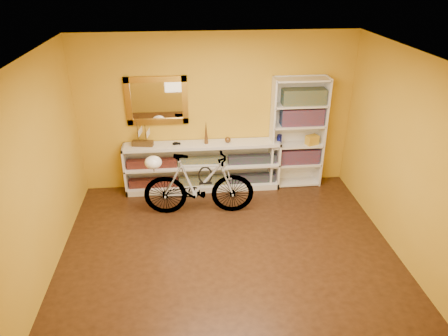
{
  "coord_description": "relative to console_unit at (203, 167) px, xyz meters",
  "views": [
    {
      "loc": [
        -0.48,
        -4.32,
        3.52
      ],
      "look_at": [
        0.0,
        0.7,
        0.95
      ],
      "focal_mm": 32.57,
      "sensor_mm": 36.0,
      "label": 1
    }
  ],
  "objects": [
    {
      "name": "bicycle",
      "position": [
        -0.09,
        -0.75,
        0.08
      ],
      "size": [
        0.52,
        1.74,
        1.01
      ],
      "primitive_type": "imported",
      "rotation": [
        0.0,
        0.0,
        1.53
      ],
      "color": "silver",
      "rests_on": "floor"
    },
    {
      "name": "helmet",
      "position": [
        -0.75,
        -0.72,
        0.46
      ],
      "size": [
        0.26,
        0.24,
        0.19
      ],
      "primitive_type": "ellipsoid",
      "color": "white",
      "rests_on": "bicycle"
    },
    {
      "name": "book_row_a",
      "position": [
        1.65,
        0.03,
        0.12
      ],
      "size": [
        0.7,
        0.22,
        0.26
      ],
      "primitive_type": "cube",
      "color": "maroon",
      "rests_on": "bookcase"
    },
    {
      "name": "toy_car",
      "position": [
        -0.42,
        0.0,
        0.43
      ],
      "size": [
        0.0,
        0.0,
        0.0
      ],
      "primitive_type": "imported",
      "rotation": [
        0.0,
        0.0,
        1.71
      ],
      "color": "black",
      "rests_on": "console_unit"
    },
    {
      "name": "ceiling",
      "position": [
        0.25,
        -1.81,
        2.18
      ],
      "size": [
        4.5,
        4.0,
        0.01
      ],
      "primitive_type": "cube",
      "color": "silver",
      "rests_on": "ground"
    },
    {
      "name": "travel_mug",
      "position": [
        1.29,
        0.01,
        0.43
      ],
      "size": [
        0.08,
        0.08,
        0.19
      ],
      "primitive_type": "cylinder",
      "color": "navy",
      "rests_on": "bookcase"
    },
    {
      "name": "back_wall",
      "position": [
        0.25,
        0.19,
        0.88
      ],
      "size": [
        4.5,
        0.01,
        2.6
      ],
      "primitive_type": "cube",
      "color": "gold",
      "rests_on": "ground"
    },
    {
      "name": "console_unit",
      "position": [
        0.0,
        0.0,
        0.0
      ],
      "size": [
        2.6,
        0.35,
        0.85
      ],
      "primitive_type": null,
      "color": "silver",
      "rests_on": "floor"
    },
    {
      "name": "gilt_mirror",
      "position": [
        -0.7,
        0.15,
        1.12
      ],
      "size": [
        0.98,
        0.06,
        0.78
      ],
      "primitive_type": "cube",
      "color": "#9B6D1C",
      "rests_on": "back_wall"
    },
    {
      "name": "model_ship",
      "position": [
        -0.96,
        0.0,
        0.63
      ],
      "size": [
        0.36,
        0.18,
        0.4
      ],
      "primitive_type": null,
      "rotation": [
        0.0,
        0.0,
        -0.16
      ],
      "color": "#3C2910",
      "rests_on": "console_unit"
    },
    {
      "name": "red_tin",
      "position": [
        1.4,
        0.06,
        1.13
      ],
      "size": [
        0.17,
        0.17,
        0.18
      ],
      "primitive_type": "cube",
      "rotation": [
        0.0,
        0.0,
        0.27
      ],
      "color": "maroon",
      "rests_on": "bookcase"
    },
    {
      "name": "bookcase",
      "position": [
        1.6,
        0.03,
        0.52
      ],
      "size": [
        0.9,
        0.3,
        1.9
      ],
      "primitive_type": null,
      "color": "silver",
      "rests_on": "floor"
    },
    {
      "name": "book_row_b",
      "position": [
        1.65,
        0.03,
        0.83
      ],
      "size": [
        0.7,
        0.22,
        0.28
      ],
      "primitive_type": "cube",
      "color": "maroon",
      "rests_on": "bookcase"
    },
    {
      "name": "yellow_bag",
      "position": [
        1.85,
        -0.01,
        0.42
      ],
      "size": [
        0.23,
        0.2,
        0.16
      ],
      "primitive_type": "cube",
      "rotation": [
        0.0,
        0.0,
        0.36
      ],
      "color": "gold",
      "rests_on": "bookcase"
    },
    {
      "name": "cd_row_lower",
      "position": [
        0.0,
        -0.02,
        -0.26
      ],
      "size": [
        2.5,
        0.13,
        0.14
      ],
      "primitive_type": "cube",
      "color": "black",
      "rests_on": "console_unit"
    },
    {
      "name": "wall_socket",
      "position": [
        1.15,
        0.17,
        -0.17
      ],
      "size": [
        0.09,
        0.02,
        0.09
      ],
      "primitive_type": "cube",
      "color": "silver",
      "rests_on": "back_wall"
    },
    {
      "name": "floor",
      "position": [
        0.25,
        -1.81,
        -0.43
      ],
      "size": [
        4.5,
        4.0,
        0.01
      ],
      "primitive_type": "cube",
      "color": "black",
      "rests_on": "ground"
    },
    {
      "name": "right_wall",
      "position": [
        2.51,
        -1.81,
        0.88
      ],
      "size": [
        0.01,
        4.0,
        2.6
      ],
      "primitive_type": "cube",
      "color": "gold",
      "rests_on": "ground"
    },
    {
      "name": "book_row_c",
      "position": [
        1.65,
        0.03,
        1.16
      ],
      "size": [
        0.7,
        0.22,
        0.25
      ],
      "primitive_type": "cube",
      "color": "#194B5A",
      "rests_on": "bookcase"
    },
    {
      "name": "bronze_ornament",
      "position": [
        0.07,
        0.0,
        0.62
      ],
      "size": [
        0.07,
        0.07,
        0.39
      ],
      "primitive_type": "cone",
      "color": "brown",
      "rests_on": "console_unit"
    },
    {
      "name": "cd_row_upper",
      "position": [
        0.0,
        -0.02,
        0.11
      ],
      "size": [
        2.5,
        0.13,
        0.14
      ],
      "primitive_type": "cube",
      "color": "navy",
      "rests_on": "console_unit"
    },
    {
      "name": "decorative_orb",
      "position": [
        0.43,
        0.0,
        0.47
      ],
      "size": [
        0.1,
        0.1,
        0.1
      ],
      "primitive_type": "sphere",
      "color": "brown",
      "rests_on": "console_unit"
    },
    {
      "name": "left_wall",
      "position": [
        -2.0,
        -1.81,
        0.88
      ],
      "size": [
        0.01,
        4.0,
        2.6
      ],
      "primitive_type": "cube",
      "color": "gold",
      "rests_on": "ground"
    },
    {
      "name": "u_lock",
      "position": [
        0.01,
        -0.75,
        0.23
      ],
      "size": [
        0.22,
        0.02,
        0.22
      ],
      "primitive_type": "torus",
      "rotation": [
        1.57,
        0.0,
        0.0
      ],
      "color": "black",
      "rests_on": "bicycle"
    }
  ]
}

